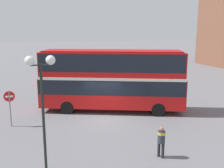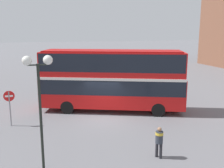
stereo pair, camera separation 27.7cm
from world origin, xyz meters
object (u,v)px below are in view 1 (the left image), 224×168
(double_decker_bus, at_px, (112,77))
(street_lamp_twin_globe, at_px, (41,81))
(pedestrian_foreground, at_px, (161,139))
(no_entry_sign, at_px, (10,102))
(parked_car_kerb_far, at_px, (117,70))

(double_decker_bus, distance_m, street_lamp_twin_globe, 9.45)
(pedestrian_foreground, distance_m, no_entry_sign, 9.94)
(double_decker_bus, relative_size, no_entry_sign, 4.67)
(no_entry_sign, bearing_deg, double_decker_bus, 9.68)
(double_decker_bus, distance_m, pedestrian_foreground, 8.21)
(double_decker_bus, bearing_deg, street_lamp_twin_globe, -104.00)
(pedestrian_foreground, distance_m, street_lamp_twin_globe, 6.32)
(double_decker_bus, height_order, street_lamp_twin_globe, street_lamp_twin_globe)
(pedestrian_foreground, bearing_deg, no_entry_sign, -69.91)
(double_decker_bus, relative_size, street_lamp_twin_globe, 2.13)
(pedestrian_foreground, relative_size, street_lamp_twin_globe, 0.31)
(double_decker_bus, bearing_deg, parked_car_kerb_far, 91.73)
(pedestrian_foreground, xyz_separation_m, parked_car_kerb_far, (5.53, 22.50, -0.13))
(no_entry_sign, bearing_deg, street_lamp_twin_globe, -74.32)
(parked_car_kerb_far, relative_size, no_entry_sign, 1.93)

